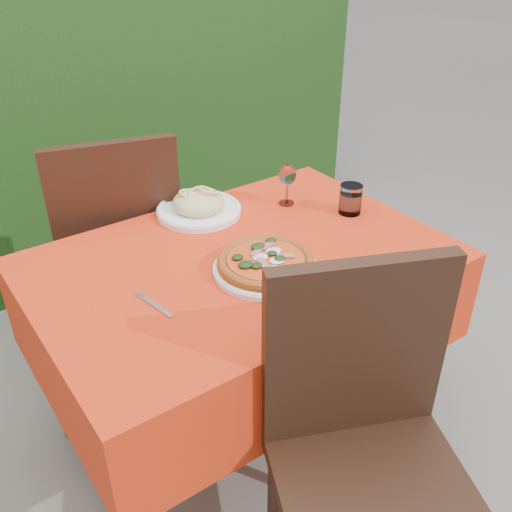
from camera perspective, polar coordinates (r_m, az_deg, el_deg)
ground at (r=2.24m, az=-1.21°, el=-16.62°), size 60.00×60.00×0.00m
hedge at (r=3.01m, az=-19.00°, el=15.42°), size 3.20×0.55×1.78m
dining_table at (r=1.84m, az=-1.42°, el=-4.09°), size 1.26×0.86×0.75m
chair_near at (r=1.46m, az=10.91°, el=-17.43°), size 0.60×0.60×1.01m
chair_far at (r=2.25m, az=-13.62°, el=1.58°), size 0.56×0.56×1.01m
pizza_plate at (r=1.67m, az=0.98°, el=-0.82°), size 0.31×0.31×0.06m
pasta_plate at (r=2.00m, az=-5.76°, el=5.02°), size 0.29×0.29×0.08m
water_glass at (r=2.02m, az=9.42°, el=5.51°), size 0.08×0.08×0.10m
wine_glass at (r=2.03m, az=3.16°, el=7.95°), size 0.06×0.06×0.15m
fork at (r=1.56m, az=-9.81°, el=-5.06°), size 0.05×0.17×0.00m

